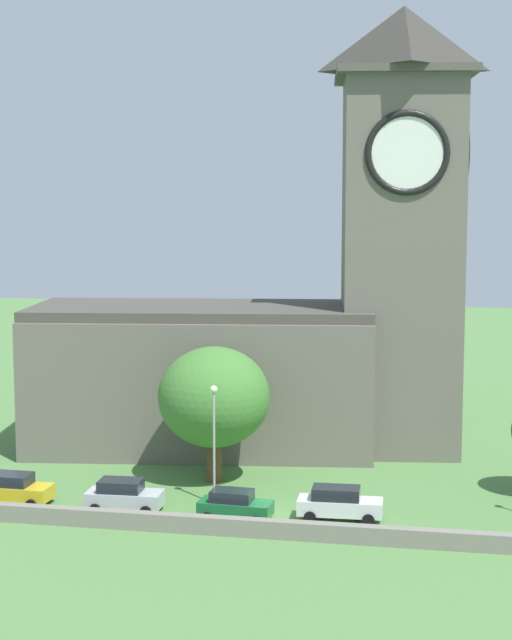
% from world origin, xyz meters
% --- Properties ---
extents(ground_plane, '(200.00, 200.00, 0.00)m').
position_xyz_m(ground_plane, '(0.00, 15.00, 0.00)').
color(ground_plane, '#517F42').
extents(church, '(32.10, 14.46, 31.09)m').
position_xyz_m(church, '(-1.58, 16.52, 9.73)').
color(church, '#666056').
rests_on(church, ground).
extents(quay_barrier, '(59.92, 0.70, 0.97)m').
position_xyz_m(quay_barrier, '(0.00, -3.34, 0.48)').
color(quay_barrier, gray).
rests_on(quay_barrier, ground).
extents(car_yellow, '(4.59, 2.30, 1.82)m').
position_xyz_m(car_yellow, '(-15.17, -0.33, 0.92)').
color(car_yellow, gold).
rests_on(car_yellow, ground).
extents(car_silver, '(4.44, 2.33, 1.87)m').
position_xyz_m(car_silver, '(-8.25, -0.47, 0.94)').
color(car_silver, silver).
rests_on(car_silver, ground).
extents(car_green, '(4.19, 2.22, 1.70)m').
position_xyz_m(car_green, '(-1.64, -0.79, 0.86)').
color(car_green, '#1E6B38').
rests_on(car_green, ground).
extents(car_white, '(4.81, 2.18, 1.89)m').
position_xyz_m(car_white, '(4.12, 0.33, 0.96)').
color(car_white, silver).
rests_on(car_white, ground).
extents(streetlamp_west_mid, '(0.44, 0.44, 7.10)m').
position_xyz_m(streetlamp_west_mid, '(-3.46, 1.98, 4.73)').
color(streetlamp_west_mid, '#9EA0A5').
rests_on(streetlamp_west_mid, ground).
extents(tree_churchyard, '(7.08, 7.08, 8.67)m').
position_xyz_m(tree_churchyard, '(-4.56, 6.64, 5.45)').
color(tree_churchyard, brown).
rests_on(tree_churchyard, ground).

